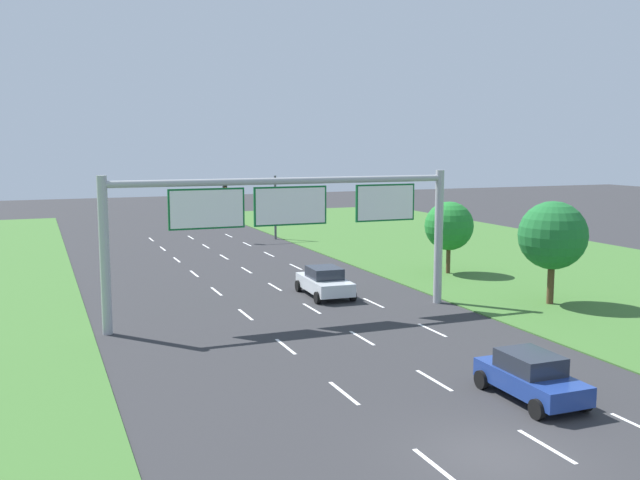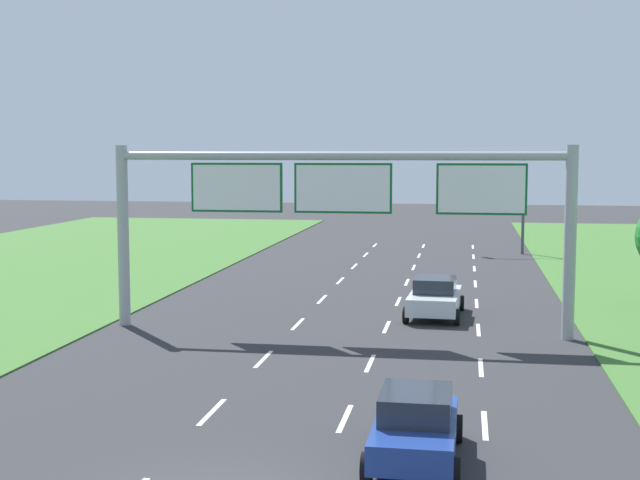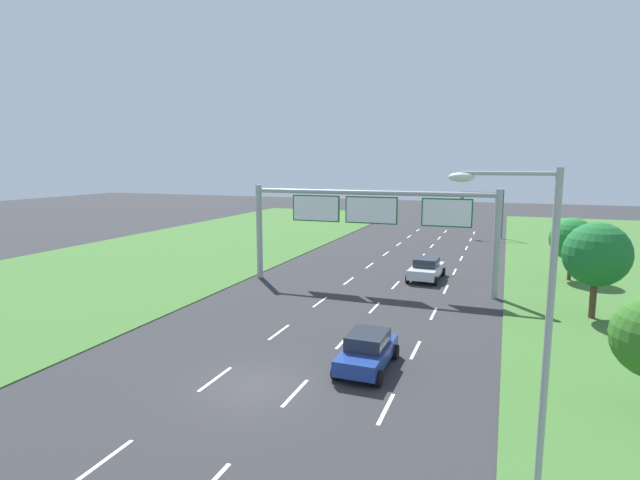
{
  "view_description": "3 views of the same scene",
  "coord_description": "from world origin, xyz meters",
  "views": [
    {
      "loc": [
        -11.12,
        -15.13,
        8.34
      ],
      "look_at": [
        0.77,
        14.42,
        4.03
      ],
      "focal_mm": 40.0,
      "sensor_mm": 36.0,
      "label": 1
    },
    {
      "loc": [
        4.69,
        -15.88,
        6.76
      ],
      "look_at": [
        0.09,
        12.2,
        3.93
      ],
      "focal_mm": 50.0,
      "sensor_mm": 36.0,
      "label": 2
    },
    {
      "loc": [
        8.86,
        -16.27,
        8.59
      ],
      "look_at": [
        -1.91,
        12.42,
        3.86
      ],
      "focal_mm": 28.0,
      "sensor_mm": 36.0,
      "label": 3
    }
  ],
  "objects": [
    {
      "name": "street_lamp",
      "position": [
        9.59,
        -3.42,
        5.08
      ],
      "size": [
        2.61,
        0.32,
        8.5
      ],
      "color": "#9EA0A5",
      "rests_on": "ground_plane"
    },
    {
      "name": "lane_dashes_inner_left",
      "position": [
        -1.75,
        15.0,
        0.0
      ],
      "size": [
        0.14,
        68.4,
        0.01
      ],
      "color": "white",
      "rests_on": "ground_plane"
    },
    {
      "name": "lane_dashes_slip",
      "position": [
        5.25,
        15.0,
        0.0
      ],
      "size": [
        0.14,
        68.4,
        0.01
      ],
      "color": "white",
      "rests_on": "ground_plane"
    },
    {
      "name": "ground_plane",
      "position": [
        0.0,
        0.0,
        0.0
      ],
      "size": [
        200.0,
        200.0,
        0.0
      ],
      "primitive_type": "plane",
      "color": "#2D2D30"
    },
    {
      "name": "traffic_light_mast",
      "position": [
        6.51,
        44.01,
        3.87
      ],
      "size": [
        4.76,
        0.49,
        5.6
      ],
      "color": "#47494F",
      "rests_on": "ground_plane"
    },
    {
      "name": "car_near_red",
      "position": [
        3.69,
        3.18,
        0.79
      ],
      "size": [
        2.04,
        4.07,
        1.55
      ],
      "rotation": [
        0.0,
        0.0,
        -0.01
      ],
      "color": "navy",
      "rests_on": "ground_plane"
    },
    {
      "name": "lane_dashes_inner_right",
      "position": [
        1.75,
        15.0,
        0.0
      ],
      "size": [
        0.14,
        68.4,
        0.01
      ],
      "color": "white",
      "rests_on": "ground_plane"
    },
    {
      "name": "grass_verge_left",
      "position": [
        -21.0,
        10.0,
        0.03
      ],
      "size": [
        24.0,
        120.0,
        0.06
      ],
      "primitive_type": "cube",
      "color": "#3D6B2D",
      "rests_on": "ground_plane"
    },
    {
      "name": "roadside_tree_mid",
      "position": [
        13.63,
        14.18,
        3.64
      ],
      "size": [
        3.54,
        3.54,
        5.43
      ],
      "color": "#513823",
      "rests_on": "ground_plane"
    },
    {
      "name": "roadside_tree_far",
      "position": [
        13.45,
        23.79,
        3.12
      ],
      "size": [
        3.13,
        3.13,
        4.69
      ],
      "color": "#513823",
      "rests_on": "ground_plane"
    },
    {
      "name": "sign_gantry",
      "position": [
        0.14,
        16.77,
        4.96
      ],
      "size": [
        17.24,
        0.44,
        7.0
      ],
      "color": "#9EA0A5",
      "rests_on": "ground_plane"
    },
    {
      "name": "car_lead_silver",
      "position": [
        3.5,
        20.55,
        0.8
      ],
      "size": [
        2.4,
        4.52,
        1.61
      ],
      "rotation": [
        0.0,
        0.0,
        -0.05
      ],
      "color": "silver",
      "rests_on": "ground_plane"
    }
  ]
}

